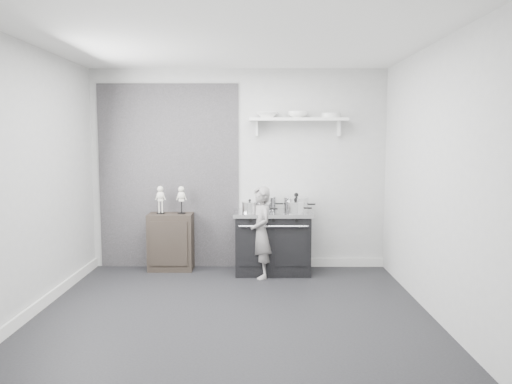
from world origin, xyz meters
TOP-DOWN VIEW (x-y plane):
  - ground at (0.00, 0.00)m, footprint 4.00×4.00m
  - room_shell at (-0.09, 0.15)m, footprint 4.02×3.62m
  - wall_shelf at (0.80, 1.68)m, footprint 1.30×0.26m
  - stove at (0.46, 1.48)m, footprint 1.02×0.64m
  - side_cabinet at (-0.91, 1.61)m, footprint 0.59×0.34m
  - child at (0.30, 1.23)m, footprint 0.40×0.49m
  - pot_front_left at (0.16, 1.35)m, footprint 0.29×0.20m
  - pot_back_left at (0.38, 1.62)m, footprint 0.36×0.28m
  - pot_back_right at (0.77, 1.57)m, footprint 0.42×0.34m
  - pot_front_right at (0.74, 1.30)m, footprint 0.33×0.24m
  - pot_front_center at (0.35, 1.33)m, footprint 0.25×0.16m
  - skeleton_full at (-1.04, 1.61)m, footprint 0.12×0.08m
  - skeleton_torso at (-0.76, 1.61)m, footprint 0.12×0.08m
  - bowl_large at (0.39, 1.67)m, footprint 0.30×0.30m
  - bowl_small at (0.79, 1.67)m, footprint 0.27×0.27m
  - plate_stack at (1.23, 1.67)m, footprint 0.25×0.25m

SIDE VIEW (x-z plane):
  - ground at x=0.00m, z-range 0.00..0.00m
  - side_cabinet at x=-0.91m, z-range 0.00..0.77m
  - stove at x=0.46m, z-range 0.00..0.82m
  - child at x=0.30m, z-range 0.00..1.16m
  - pot_front_center at x=0.35m, z-range 0.80..0.96m
  - pot_front_left at x=0.16m, z-range 0.80..0.98m
  - pot_front_right at x=0.74m, z-range 0.80..0.99m
  - pot_back_right at x=0.77m, z-range 0.79..1.03m
  - pot_back_left at x=0.38m, z-range 0.79..1.02m
  - skeleton_torso at x=-0.76m, z-range 0.77..1.19m
  - skeleton_full at x=-1.04m, z-range 0.77..1.19m
  - room_shell at x=-0.09m, z-range 0.28..2.99m
  - wall_shelf at x=0.80m, z-range 1.89..2.13m
  - plate_stack at x=1.23m, z-range 2.04..2.10m
  - bowl_large at x=0.39m, z-range 2.04..2.11m
  - bowl_small at x=0.79m, z-range 2.04..2.12m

